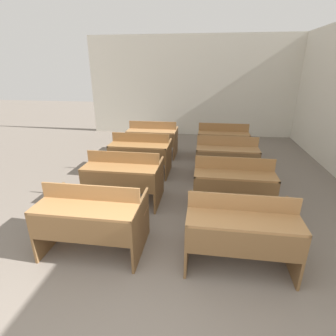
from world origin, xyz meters
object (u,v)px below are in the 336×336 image
object	(u,v)px
bench_second_left	(124,176)
bench_third_right	(226,156)
bench_front_left	(92,217)
bench_back_left	(153,138)
bench_front_right	(240,228)
bench_second_right	(233,183)
bench_third_left	(141,153)
bench_back_right	(223,140)

from	to	relation	value
bench_second_left	bench_third_right	bearing A→B (deg)	35.96
bench_front_left	bench_back_left	distance (m)	3.67
bench_front_right	bench_second_right	bearing A→B (deg)	89.00
bench_third_left	bench_third_right	bearing A→B (deg)	0.04
bench_third_left	bench_second_left	bearing A→B (deg)	-88.93
bench_third_left	bench_third_right	xyz separation A→B (m)	(1.71, 0.00, 0.00)
bench_front_left	bench_back_left	xyz separation A→B (m)	(-0.02, 3.67, 0.00)
bench_front_left	bench_third_right	size ratio (longest dim) A/B	1.00
bench_third_right	bench_front_left	bearing A→B (deg)	-124.41
bench_front_left	bench_second_left	size ratio (longest dim) A/B	1.00
bench_second_left	bench_third_right	size ratio (longest dim) A/B	1.00
bench_front_right	bench_back_left	size ratio (longest dim) A/B	1.00
bench_third_right	bench_back_right	xyz separation A→B (m)	(-0.01, 1.21, 0.00)
bench_front_left	bench_third_right	distance (m)	2.98
bench_front_left	bench_second_left	world-z (taller)	same
bench_front_right	bench_third_left	distance (m)	2.99
bench_third_right	bench_third_left	bearing A→B (deg)	-179.96
bench_front_right	bench_second_left	distance (m)	2.09
bench_front_left	bench_back_left	bearing A→B (deg)	90.34
bench_third_right	bench_back_right	bearing A→B (deg)	90.56
bench_second_left	bench_front_right	bearing A→B (deg)	-35.89
bench_front_right	bench_back_right	bearing A→B (deg)	90.20
bench_front_left	bench_second_right	bearing A→B (deg)	35.45
bench_second_right	bench_back_right	size ratio (longest dim) A/B	1.00
bench_third_left	bench_front_left	bearing A→B (deg)	-89.37
bench_back_right	bench_front_left	bearing A→B (deg)	-114.51
bench_front_left	bench_second_left	bearing A→B (deg)	90.20
bench_front_left	bench_third_right	bearing A→B (deg)	55.59
bench_front_right	bench_back_right	world-z (taller)	same
bench_third_right	bench_back_right	world-z (taller)	same
bench_front_left	bench_second_left	xyz separation A→B (m)	(-0.00, 1.24, 0.00)
bench_second_right	bench_back_right	bearing A→B (deg)	90.79
bench_second_left	bench_second_right	distance (m)	1.71
bench_front_left	bench_front_right	xyz separation A→B (m)	(1.69, 0.01, 0.00)
bench_second_left	bench_back_left	bearing A→B (deg)	90.41
bench_second_right	bench_third_left	bearing A→B (deg)	144.37
bench_front_right	bench_third_right	world-z (taller)	same
bench_front_left	bench_back_left	world-z (taller)	same
bench_second_right	bench_back_left	distance (m)	3.00
bench_third_left	bench_back_right	size ratio (longest dim) A/B	1.00
bench_second_left	bench_third_left	xyz separation A→B (m)	(-0.02, 1.23, 0.00)
bench_back_left	bench_second_right	bearing A→B (deg)	-54.78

